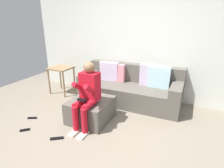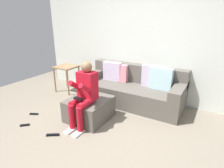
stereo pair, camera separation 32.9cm
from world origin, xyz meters
The scene contains 9 objects.
ground_plane centered at (0.00, 0.00, 0.00)m, with size 6.85×6.85×0.00m, color slate.
wall_back centered at (0.00, 2.06, 1.35)m, with size 5.27×0.10×2.69m, color silver.
couch_sectional centered at (-0.01, 1.65, 0.32)m, with size 2.11×0.85×0.85m.
ottoman centered at (-0.40, 0.61, 0.19)m, with size 0.68×0.73×0.39m, color #59544C.
person_seated centered at (-0.34, 0.43, 0.60)m, with size 0.30×0.61×1.09m.
side_table centered at (-1.70, 1.44, 0.52)m, with size 0.49×0.47×0.64m.
remote_near_ottoman centered at (-0.58, -0.10, 0.01)m, with size 0.20×0.05×0.02m, color black.
remote_by_storage_bin centered at (-1.20, -0.15, 0.01)m, with size 0.15×0.05×0.02m, color black.
remote_under_side_table centered at (-1.40, 0.19, 0.01)m, with size 0.16×0.04×0.02m, color black.
Camera 2 is at (1.46, -1.74, 1.73)m, focal length 29.62 mm.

